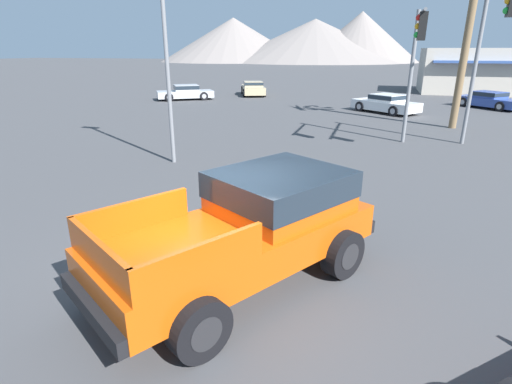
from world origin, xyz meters
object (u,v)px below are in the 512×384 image
Objects in this scene: parked_car_blue at (489,100)px; parked_car_silver at (186,92)px; traffic_light_crosswalk at (489,38)px; parked_car_white at (386,103)px; traffic_light_main at (415,53)px; orange_pickup_truck at (254,222)px; street_lamp_post at (164,23)px; parked_car_tan at (253,88)px.

parked_car_silver is at bearing -39.53° from parked_car_blue.
parked_car_silver is 22.71m from traffic_light_crosswalk.
parked_car_white is 15.58m from parked_car_silver.
parked_car_blue is at bearing 165.70° from traffic_light_crosswalk.
parked_car_silver is at bearing -124.40° from traffic_light_crosswalk.
traffic_light_main reaches higher than parked_car_silver.
orange_pickup_truck is 0.70× the size of street_lamp_post.
street_lamp_post is at bearing 171.14° from parked_car_silver.
parked_car_tan is 1.05× the size of parked_car_white.
traffic_light_crosswalk reaches higher than parked_car_blue.
orange_pickup_truck is 0.91× the size of traffic_light_crosswalk.
parked_car_blue is 8.01m from parked_car_white.
traffic_light_main is at bearing 23.32° from parked_car_blue.
street_lamp_post is at bearing 9.74° from parked_car_blue.
orange_pickup_truck is 1.22× the size of parked_car_white.
traffic_light_main is (2.97, 11.07, 2.65)m from orange_pickup_truck.
traffic_light_crosswalk reaches higher than traffic_light_main.
parked_car_blue is 15.83m from traffic_light_main.
parked_car_silver reaches higher than parked_car_white.
parked_car_blue is 23.91m from street_lamp_post.
parked_car_tan is 1.06× the size of parked_car_blue.
orange_pickup_truck is 11.76m from traffic_light_main.
traffic_light_main is at bearing -89.72° from traffic_light_crosswalk.
parked_car_tan is 21.28m from traffic_light_main.
orange_pickup_truck is 1.02× the size of traffic_light_main.
traffic_light_main is (16.08, -12.68, 3.09)m from parked_car_silver.
parked_car_tan is 6.32m from parked_car_silver.
parked_car_silver is (-15.35, 2.65, 0.00)m from parked_car_white.
parked_car_tan is at bearing -75.76° from parked_car_silver.
parked_car_blue is at bearing 157.01° from traffic_light_main.
orange_pickup_truck is at bearing -148.68° from parked_car_white.
parked_car_white is 0.96× the size of parked_car_silver.
traffic_light_main is 2.47m from traffic_light_crosswalk.
traffic_light_crosswalk is 11.40m from street_lamp_post.
street_lamp_post reaches higher than traffic_light_main.
parked_car_white is at bearing 115.43° from orange_pickup_truck.
street_lamp_post is (-5.01, 6.43, 3.58)m from orange_pickup_truck.
parked_car_silver reaches higher than parked_car_blue.
parked_car_silver is at bearing -154.15° from parked_car_tan.
orange_pickup_truck reaches higher than parked_car_silver.
traffic_light_main is at bearing -138.47° from parked_car_white.
parked_car_white is at bearing -133.72° from parked_car_silver.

